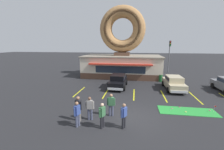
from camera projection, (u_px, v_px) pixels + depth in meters
ground_plane at (132, 117)px, 10.85m from camera, size 160.00×160.00×0.00m
donut_shop_building at (122, 53)px, 23.88m from camera, size 12.30×6.75×10.96m
putting_mat at (187, 111)px, 11.72m from camera, size 4.33×1.56×0.03m
mini_donut_near_left at (186, 112)px, 11.53m from camera, size 0.13×0.13×0.04m
mini_donut_near_right at (172, 108)px, 12.14m from camera, size 0.13×0.13×0.04m
mini_donut_mid_left at (210, 110)px, 11.79m from camera, size 0.13×0.13×0.04m
mini_donut_mid_centre at (179, 107)px, 12.41m from camera, size 0.13×0.13×0.04m
golf_ball at (171, 110)px, 11.84m from camera, size 0.04×0.04×0.04m
putting_flag_pin at (215, 107)px, 11.39m from camera, size 0.13×0.01×0.55m
car_black at (118, 80)px, 18.07m from camera, size 2.09×4.61×1.60m
car_champagne at (174, 82)px, 17.14m from camera, size 2.05×4.59×1.60m
pedestrian_blue_sweater_man at (77, 113)px, 9.41m from camera, size 0.34×0.58×1.67m
pedestrian_hooded_kid at (111, 104)px, 10.83m from camera, size 0.59×0.28×1.68m
pedestrian_leather_jacket_man at (124, 115)px, 9.23m from camera, size 0.39×0.54×1.63m
pedestrian_clipboard_woman at (78, 107)px, 10.12m from camera, size 0.56×0.37×1.75m
pedestrian_beanie_man at (90, 107)px, 10.25m from camera, size 0.59×0.28×1.67m
pedestrian_crossing_woman at (102, 114)px, 9.25m from camera, size 0.37×0.55×1.65m
trash_bin at (160, 78)px, 20.96m from camera, size 0.57×0.57×0.97m
traffic_light_pole at (169, 52)px, 26.83m from camera, size 0.28×0.47×5.80m
parking_stripe_far_left at (79, 92)px, 16.58m from camera, size 0.12×3.60×0.01m
parking_stripe_left at (106, 93)px, 16.13m from camera, size 0.12×3.60×0.01m
parking_stripe_mid_left at (134, 94)px, 15.68m from camera, size 0.12×3.60×0.01m
parking_stripe_centre at (164, 96)px, 15.22m from camera, size 0.12×3.60×0.01m
parking_stripe_mid_right at (195, 97)px, 14.77m from camera, size 0.12×3.60×0.01m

